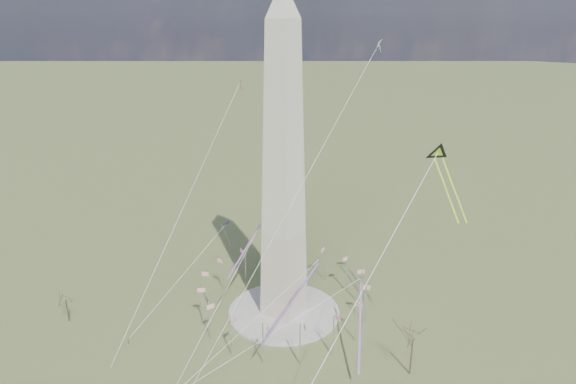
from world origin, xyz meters
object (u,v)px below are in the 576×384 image
Objects in this scene: washington_monument at (284,172)px; tree_near at (413,337)px; person_west at (129,341)px; kite_delta_black at (439,157)px.

tree_near is at bearing -6.06° from washington_monument.
person_west is at bearing -154.68° from tree_near.
washington_monument reaches higher than person_west.
washington_monument is 5.84× the size of kite_delta_black.
tree_near reaches higher than person_west.
washington_monument is 44.34m from kite_delta_black.
washington_monument is 6.09× the size of tree_near.
person_west is at bearing -125.56° from washington_monument.
tree_near is 0.96× the size of kite_delta_black.
kite_delta_black is (42.07, 11.00, 8.70)m from washington_monument.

